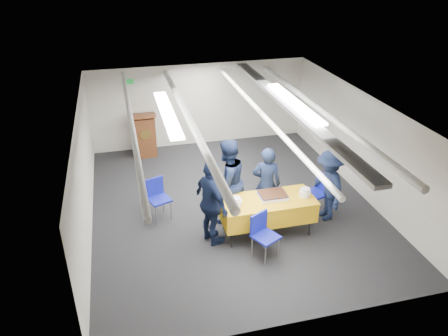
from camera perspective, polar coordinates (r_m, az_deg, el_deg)
The scene contains 14 objects.
ground at distance 9.72m, azimuth 1.04°, elevation -4.82°, with size 7.00×7.00×0.00m, color black.
room_shell at distance 9.28m, azimuth 1.04°, elevation 6.09°, with size 6.00×7.00×2.30m.
serving_table at distance 8.59m, azimuth 5.67°, elevation -5.33°, with size 1.83×0.81×0.77m.
sheet_cake at distance 8.54m, azimuth 6.35°, elevation -3.55°, with size 0.55×0.43×0.09m.
plate_stack_left at distance 8.22m, azimuth 1.55°, elevation -4.45°, with size 0.23×0.23×0.17m.
plate_stack_right at distance 8.65m, azimuth 10.55°, elevation -3.17°, with size 0.22×0.22×0.17m.
podium at distance 11.90m, azimuth -10.29°, elevation 4.37°, with size 0.62×0.53×1.25m.
chair_near at distance 8.01m, azimuth 5.05°, elevation -8.19°, with size 0.57×0.57×0.87m.
chair_right at distance 9.47m, azimuth 12.31°, elevation -2.70°, with size 0.53×0.53×0.87m.
chair_left at distance 9.18m, azimuth -8.75°, elevation -3.41°, with size 0.54×0.54×0.87m.
sailor_a at distance 8.92m, azimuth 5.55°, elevation -2.10°, with size 0.59×0.39×1.62m, color black.
sailor_b at distance 8.76m, azimuth 0.39°, elevation -1.81°, with size 0.88×0.69×1.81m, color black.
sailor_c at distance 8.14m, azimuth -1.60°, elevation -4.58°, with size 1.03×0.43×1.75m, color black.
sailor_d at distance 9.16m, azimuth 13.45°, elevation -2.24°, with size 0.99×0.57×1.54m, color black.
Camera 1 is at (-2.18, -7.93, 5.18)m, focal length 35.00 mm.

